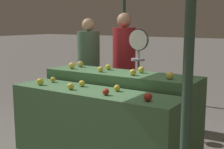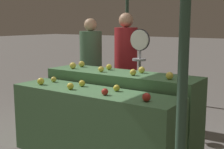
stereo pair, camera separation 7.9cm
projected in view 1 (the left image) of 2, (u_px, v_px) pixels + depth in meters
name	position (u px, v px, depth m)	size (l,w,h in m)	color
display_counter_front	(93.00, 126.00, 3.64)	(2.10, 0.55, 0.84)	#4C7A4C
display_counter_back	(120.00, 109.00, 4.12)	(2.10, 0.55, 0.97)	#4C7A4C
apple_front_0	(40.00, 82.00, 3.87)	(0.09, 0.09, 0.09)	gold
apple_front_1	(71.00, 86.00, 3.60)	(0.08, 0.08, 0.08)	gold
apple_front_2	(106.00, 92.00, 3.33)	(0.07, 0.07, 0.07)	#B72D23
apple_front_3	(148.00, 97.00, 3.07)	(0.09, 0.09, 0.09)	#B72D23
apple_front_4	(53.00, 80.00, 4.05)	(0.07, 0.07, 0.07)	gold
apple_front_5	(82.00, 83.00, 3.78)	(0.08, 0.08, 0.08)	gold
apple_front_6	(117.00, 88.00, 3.52)	(0.07, 0.07, 0.07)	gold
apple_back_0	(72.00, 66.00, 4.35)	(0.09, 0.09, 0.09)	yellow
apple_back_1	(100.00, 69.00, 4.07)	(0.08, 0.08, 0.08)	yellow
apple_back_2	(133.00, 72.00, 3.80)	(0.08, 0.08, 0.08)	yellow
apple_back_3	(170.00, 76.00, 3.55)	(0.09, 0.09, 0.09)	yellow
apple_back_4	(80.00, 64.00, 4.52)	(0.09, 0.09, 0.09)	gold
apple_back_5	(108.00, 67.00, 4.26)	(0.08, 0.08, 0.08)	gold
apple_back_6	(141.00, 70.00, 3.99)	(0.08, 0.08, 0.08)	yellow
produce_scale	(138.00, 57.00, 4.55)	(0.31, 0.20, 1.52)	#99999E
person_vendor_at_scale	(124.00, 59.00, 5.04)	(0.41, 0.41, 1.76)	#2D2D38
person_customer_left	(89.00, 60.00, 5.47)	(0.52, 0.52, 1.68)	#2D2D38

